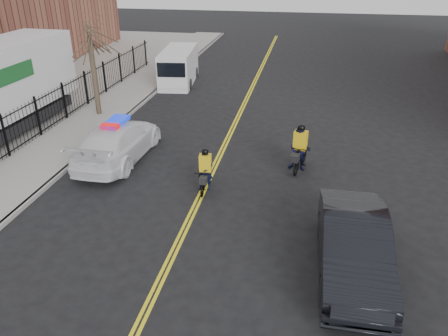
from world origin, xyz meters
TOP-DOWN VIEW (x-y plane):
  - ground at (0.00, 0.00)m, footprint 120.00×120.00m
  - center_line_left at (-0.08, 8.00)m, footprint 0.10×60.00m
  - center_line_right at (0.08, 8.00)m, footprint 0.10×60.00m
  - sidewalk at (-7.50, 8.00)m, footprint 3.00×60.00m
  - curb at (-6.00, 8.00)m, footprint 0.20×60.00m
  - iron_fence at (-9.00, 8.00)m, footprint 0.12×28.00m
  - street_tree at (-7.60, 10.00)m, footprint 3.20×3.20m
  - police_cruiser at (-4.26, 4.91)m, footprint 2.41×5.70m
  - dark_sedan at (5.19, -0.99)m, footprint 1.87×5.22m
  - cargo_van at (-5.15, 17.42)m, footprint 2.58×5.63m
  - cyclist_near at (0.08, 2.92)m, footprint 0.76×1.78m
  - cyclist_far at (3.50, 5.30)m, footprint 1.03×2.06m

SIDE VIEW (x-z plane):
  - ground at x=0.00m, z-range 0.00..0.00m
  - center_line_left at x=-0.08m, z-range 0.00..0.01m
  - center_line_right at x=0.08m, z-range 0.00..0.01m
  - sidewalk at x=-7.50m, z-range 0.00..0.15m
  - curb at x=-6.00m, z-range 0.00..0.15m
  - cyclist_near at x=0.08m, z-range -0.26..1.45m
  - cyclist_far at x=3.50m, z-range -0.21..1.80m
  - police_cruiser at x=-4.26m, z-range -0.07..1.73m
  - dark_sedan at x=5.19m, z-range 0.00..1.71m
  - iron_fence at x=-9.00m, z-range 0.00..2.00m
  - cargo_van at x=-5.15m, z-range -0.03..2.26m
  - street_tree at x=-7.60m, z-range 1.13..5.93m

